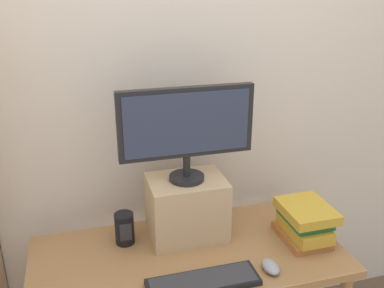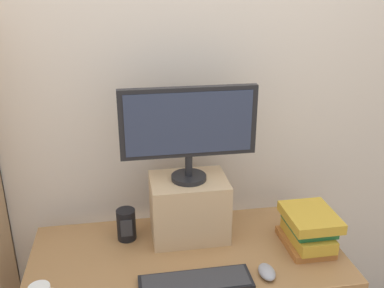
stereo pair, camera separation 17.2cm
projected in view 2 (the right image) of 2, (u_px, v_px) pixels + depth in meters
name	position (u px, v px, depth m)	size (l,w,h in m)	color
back_wall	(172.00, 100.00, 2.04)	(7.00, 0.08, 2.60)	beige
desk	(187.00, 269.00, 1.87)	(1.33, 0.63, 0.74)	#9E7042
riser_box	(189.00, 207.00, 1.93)	(0.34, 0.25, 0.28)	tan
computer_monitor	(189.00, 127.00, 1.78)	(0.58, 0.15, 0.41)	black
keyboard	(196.00, 282.00, 1.64)	(0.44, 0.14, 0.02)	black
computer_mouse	(267.00, 272.00, 1.69)	(0.06, 0.10, 0.04)	#99999E
book_stack	(308.00, 229.00, 1.86)	(0.21, 0.26, 0.16)	#AD662D
desk_speaker	(126.00, 225.00, 1.92)	(0.08, 0.09, 0.14)	black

